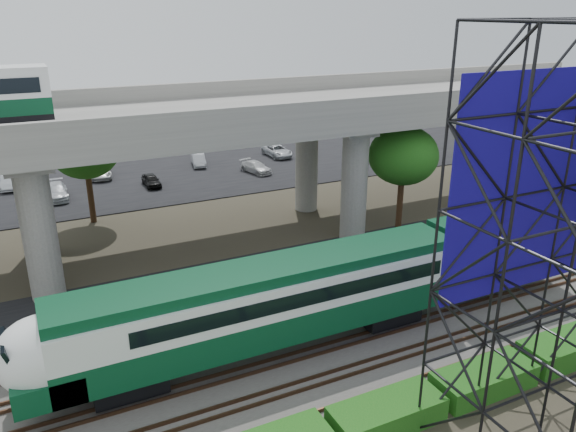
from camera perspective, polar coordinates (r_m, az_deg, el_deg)
ground at (r=26.16m, az=2.40°, el=-15.52°), size 140.00×140.00×0.00m
ballast_bed at (r=27.56m, az=0.38°, el=-13.18°), size 90.00×12.00×0.20m
service_road at (r=34.40m, az=-5.97°, el=-6.16°), size 90.00×5.00×0.08m
parking_lot at (r=55.70m, az=-14.46°, el=3.73°), size 90.00×18.00×0.08m
harbor_water at (r=76.82m, az=-18.02°, el=7.82°), size 140.00×40.00×0.03m
rail_tracks at (r=27.46m, az=0.38°, el=-12.87°), size 90.00×9.52×0.16m
commuter_train at (r=26.53m, az=2.29°, el=-7.64°), size 29.30×3.06×4.30m
overpass at (r=36.48m, az=-11.05°, el=8.71°), size 80.00×12.00×12.40m
hedge_strip at (r=23.41m, az=10.02°, el=-19.11°), size 34.60×1.80×1.20m
trees at (r=36.51m, az=-16.33°, el=4.00°), size 40.94×16.94×7.69m
parked_cars at (r=55.26m, az=-14.83°, el=4.26°), size 35.04×9.46×1.27m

